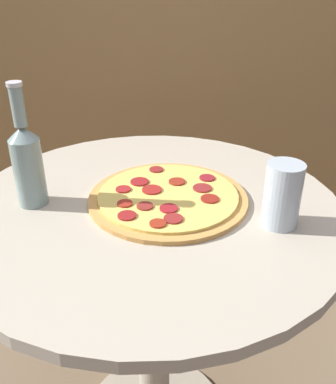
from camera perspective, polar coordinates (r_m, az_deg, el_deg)
The scene contains 5 objects.
table at distance 1.01m, azimuth -2.16°, elevation -9.93°, with size 0.82×0.82×0.72m.
fence_panel at distance 1.59m, azimuth 0.44°, elevation 11.84°, with size 1.79×0.04×1.45m.
pizza at distance 0.92m, azimuth -0.02°, elevation -0.67°, with size 0.34×0.34×0.02m.
beer_bottle at distance 0.92m, azimuth -18.26°, elevation 3.91°, with size 0.06×0.06×0.26m.
drinking_glass at distance 0.84m, azimuth 15.00°, elevation -0.38°, with size 0.07×0.07×0.13m.
Camera 1 is at (0.09, -0.79, 1.17)m, focal length 40.00 mm.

